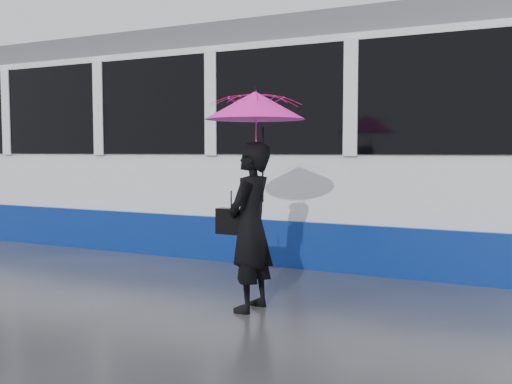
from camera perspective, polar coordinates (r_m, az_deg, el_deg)
The scene contains 5 objects.
ground at distance 6.64m, azimuth -3.32°, elevation -9.30°, with size 90.00×90.00×0.00m, color #28282D.
rails at distance 8.86m, azimuth 4.60°, elevation -5.85°, with size 34.00×1.51×0.02m.
woman at distance 5.49m, azimuth -0.56°, elevation -3.49°, with size 0.59×0.39×1.63m, color black.
umbrella at distance 5.42m, azimuth -0.09°, elevation 6.69°, with size 0.98×0.98×1.10m.
handbag at distance 5.60m, azimuth -2.49°, elevation -2.93°, with size 0.29×0.13×0.43m.
Camera 1 is at (3.15, -5.64, 1.54)m, focal length 40.00 mm.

